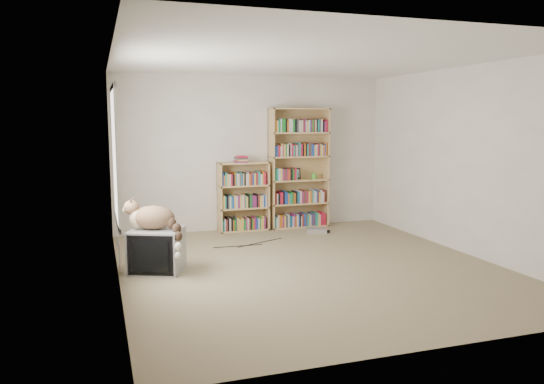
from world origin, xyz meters
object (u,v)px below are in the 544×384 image
object	(u,v)px
bookcase_tall	(298,172)
bookcase_short	(243,199)
cat	(156,221)
dvd_player	(317,230)
crt_tv	(157,250)

from	to	relation	value
bookcase_tall	bookcase_short	xyz separation A→B (m)	(-0.96, -0.00, -0.42)
cat	bookcase_short	bearing A→B (deg)	70.05
bookcase_tall	dvd_player	bearing A→B (deg)	-78.67
crt_tv	bookcase_tall	size ratio (longest dim) A/B	0.37
cat	dvd_player	bearing A→B (deg)	47.31
crt_tv	bookcase_short	world-z (taller)	bookcase_short
crt_tv	cat	bearing A→B (deg)	-70.26
crt_tv	bookcase_short	size ratio (longest dim) A/B	0.67
bookcase_tall	bookcase_short	size ratio (longest dim) A/B	1.77
bookcase_short	dvd_player	size ratio (longest dim) A/B	3.58
bookcase_tall	cat	bearing A→B (deg)	-141.87
crt_tv	dvd_player	world-z (taller)	crt_tv
crt_tv	cat	size ratio (longest dim) A/B	1.02
crt_tv	cat	world-z (taller)	cat
crt_tv	bookcase_short	xyz separation A→B (m)	(1.59, 1.96, 0.26)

